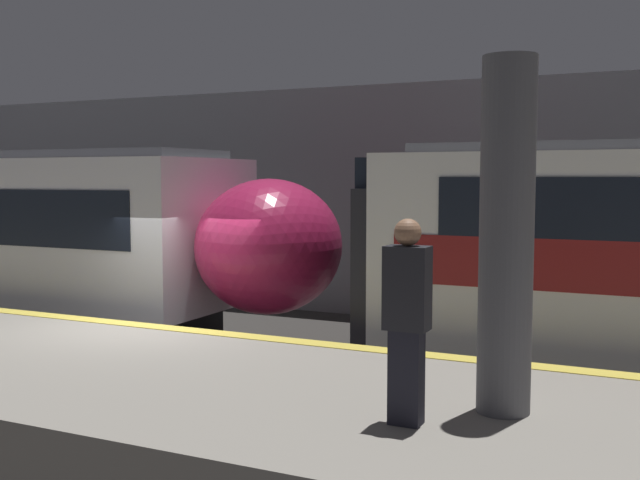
{
  "coord_description": "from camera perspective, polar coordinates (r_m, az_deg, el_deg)",
  "views": [
    {
      "loc": [
        6.91,
        -8.74,
        3.15
      ],
      "look_at": [
        2.38,
        0.93,
        2.25
      ],
      "focal_mm": 42.0,
      "sensor_mm": 36.0,
      "label": 1
    }
  ],
  "objects": [
    {
      "name": "person_waiting",
      "position": [
        6.52,
        6.64,
        -5.73
      ],
      "size": [
        0.38,
        0.24,
        1.8
      ],
      "color": "black",
      "rests_on": "platform"
    },
    {
      "name": "station_rear_barrier",
      "position": [
        17.2,
        1.38,
        2.98
      ],
      "size": [
        50.0,
        0.15,
        5.19
      ],
      "color": "gray",
      "rests_on": "ground"
    },
    {
      "name": "ground_plane",
      "position": [
        11.58,
        -12.98,
        -11.08
      ],
      "size": [
        120.0,
        120.0,
        0.0
      ],
      "primitive_type": "plane",
      "color": "#33302D"
    },
    {
      "name": "support_pillar_near",
      "position": [
        6.94,
        14.02,
        0.22
      ],
      "size": [
        0.49,
        0.49,
        3.22
      ],
      "color": "#56565B",
      "rests_on": "platform"
    },
    {
      "name": "platform",
      "position": [
        9.98,
        -20.39,
        -10.87
      ],
      "size": [
        40.0,
        4.08,
        1.01
      ],
      "color": "gray",
      "rests_on": "ground"
    }
  ]
}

